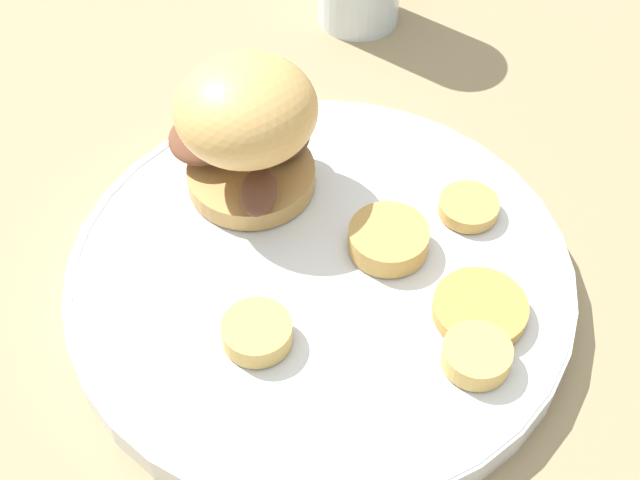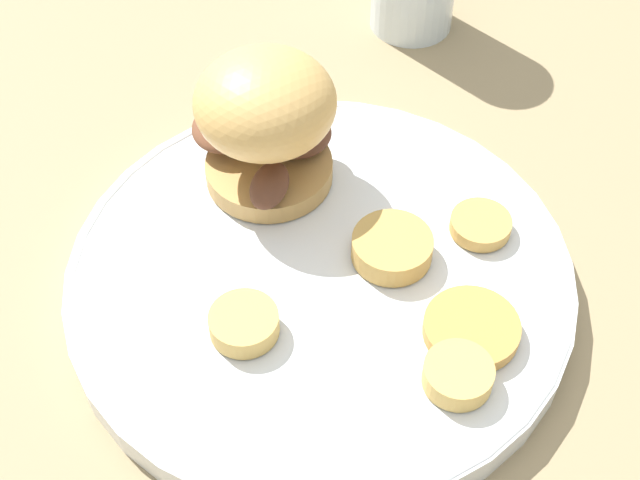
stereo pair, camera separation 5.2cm
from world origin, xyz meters
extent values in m
plane|color=#937F5B|center=(0.00, 0.00, 0.00)|extent=(4.00, 4.00, 0.00)
cylinder|color=white|center=(0.00, 0.00, 0.01)|extent=(0.31, 0.31, 0.02)
torus|color=white|center=(0.00, 0.00, 0.02)|extent=(0.30, 0.30, 0.01)
cylinder|color=tan|center=(-0.06, 0.06, 0.03)|extent=(0.08, 0.08, 0.01)
ellipsoid|color=brown|center=(-0.09, 0.07, 0.05)|extent=(0.05, 0.06, 0.01)
ellipsoid|color=brown|center=(-0.06, 0.07, 0.05)|extent=(0.05, 0.05, 0.02)
ellipsoid|color=#563323|center=(-0.04, 0.03, 0.05)|extent=(0.03, 0.04, 0.02)
ellipsoid|color=#563323|center=(-0.04, 0.08, 0.05)|extent=(0.05, 0.06, 0.02)
ellipsoid|color=tan|center=(-0.06, 0.06, 0.09)|extent=(0.09, 0.09, 0.06)
cylinder|color=tan|center=(0.10, -0.05, 0.03)|extent=(0.04, 0.04, 0.01)
cylinder|color=#BC8942|center=(0.10, -0.01, 0.03)|extent=(0.05, 0.05, 0.01)
cylinder|color=tan|center=(0.08, 0.06, 0.03)|extent=(0.04, 0.04, 0.01)
cylinder|color=tan|center=(0.04, 0.02, 0.03)|extent=(0.05, 0.05, 0.02)
cylinder|color=tan|center=(-0.02, -0.06, 0.03)|extent=(0.04, 0.04, 0.01)
camera|label=1|loc=(0.07, -0.32, 0.44)|focal=50.00mm
camera|label=2|loc=(0.12, -0.31, 0.44)|focal=50.00mm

